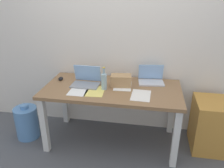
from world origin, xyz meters
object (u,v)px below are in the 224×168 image
desk (112,95)px  computer_mouse (61,79)px  laptop_right (151,79)px  laptop_left (86,81)px  filing_cabinet (209,125)px  cardboard_box (121,81)px  beer_bottle (104,81)px  water_cooler_jug (27,122)px

desk → computer_mouse: (-0.70, 0.14, 0.12)m
laptop_right → computer_mouse: 1.16m
laptop_left → filing_cabinet: laptop_left is taller
desk → cardboard_box: cardboard_box is taller
computer_mouse → beer_bottle: bearing=-32.7°
desk → water_cooler_jug: size_ratio=3.43×
beer_bottle → water_cooler_jug: size_ratio=0.57×
cardboard_box → filing_cabinet: bearing=0.5°
desk → water_cooler_jug: (-1.13, -0.11, -0.44)m
desk → beer_bottle: size_ratio=6.02×
laptop_right → cardboard_box: (-0.36, -0.18, 0.02)m
water_cooler_jug → filing_cabinet: size_ratio=0.75×
beer_bottle → filing_cabinet: size_ratio=0.43×
desk → beer_bottle: bearing=-147.7°
desk → water_cooler_jug: bearing=-174.6°
beer_bottle → cardboard_box: beer_bottle is taller
filing_cabinet → desk: bearing=-175.9°
laptop_left → water_cooler_jug: bearing=-169.6°
cardboard_box → filing_cabinet: (1.10, 0.01, -0.51)m
desk → cardboard_box: (0.10, 0.08, 0.17)m
laptop_right → filing_cabinet: bearing=-12.7°
desk → laptop_left: bearing=173.2°
laptop_right → beer_bottle: 0.62m
computer_mouse → laptop_left: bearing=-30.2°
laptop_left → computer_mouse: laptop_left is taller
computer_mouse → filing_cabinet: bearing=-17.2°
laptop_right → filing_cabinet: size_ratio=0.52×
desk → computer_mouse: bearing=169.1°
beer_bottle → laptop_right: bearing=29.7°
computer_mouse → water_cooler_jug: size_ratio=0.21×
laptop_left → computer_mouse: size_ratio=3.39×
laptop_left → laptop_right: 0.81m
cardboard_box → water_cooler_jug: bearing=-171.5°
computer_mouse → water_cooler_jug: computer_mouse is taller
beer_bottle → water_cooler_jug: bearing=-177.1°
desk → cardboard_box: 0.21m
computer_mouse → filing_cabinet: 1.95m
filing_cabinet → laptop_left: bearing=-178.3°
water_cooler_jug → filing_cabinet: 2.34m
laptop_right → computer_mouse: laptop_right is taller
laptop_right → laptop_left: bearing=-164.8°
beer_bottle → filing_cabinet: (1.28, 0.14, -0.55)m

